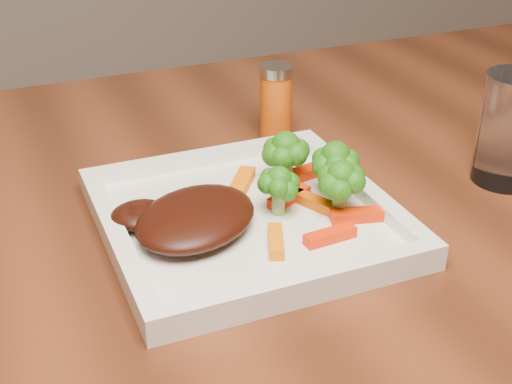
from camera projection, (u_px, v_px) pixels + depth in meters
name	position (u px, v px, depth m)	size (l,w,h in m)	color
plate	(246.00, 222.00, 0.69)	(0.27, 0.27, 0.01)	white
steak	(196.00, 218.00, 0.66)	(0.13, 0.10, 0.03)	#370F08
broccoli_0	(286.00, 155.00, 0.73)	(0.06, 0.06, 0.07)	#3F7914
broccoli_1	(335.00, 166.00, 0.71)	(0.05, 0.05, 0.06)	#1D6110
broccoli_2	(341.00, 187.00, 0.68)	(0.05, 0.05, 0.06)	#146310
broccoli_3	(279.00, 185.00, 0.68)	(0.05, 0.05, 0.06)	#2C6E12
carrot_0	(330.00, 236.00, 0.65)	(0.05, 0.01, 0.01)	#FF2804
carrot_1	(361.00, 215.00, 0.68)	(0.06, 0.02, 0.01)	red
carrot_2	(276.00, 241.00, 0.64)	(0.05, 0.01, 0.01)	orange
carrot_3	(313.00, 170.00, 0.76)	(0.06, 0.02, 0.01)	#F62D04
carrot_4	(241.00, 184.00, 0.73)	(0.06, 0.02, 0.01)	orange
carrot_5	(315.00, 202.00, 0.70)	(0.05, 0.01, 0.01)	#CC4E03
carrot_6	(289.00, 197.00, 0.71)	(0.05, 0.01, 0.01)	#F42803
spice_shaker	(276.00, 102.00, 0.86)	(0.04, 0.04, 0.09)	#CB4D0B
drinking_glass	(512.00, 129.00, 0.75)	(0.07, 0.07, 0.12)	silver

